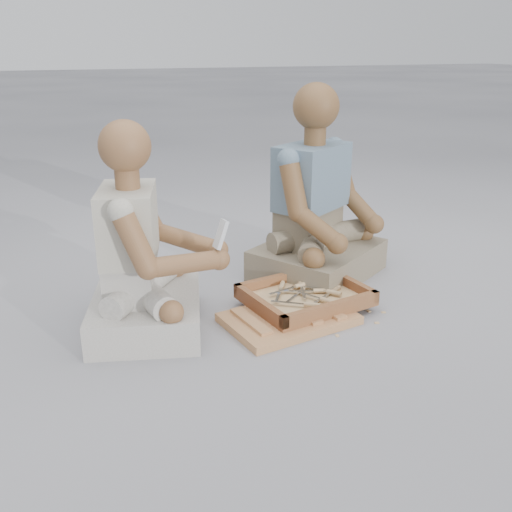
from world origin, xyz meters
name	(u,v)px	position (x,y,z in m)	size (l,w,h in m)	color
ground	(287,329)	(0.00, 0.00, 0.00)	(60.00, 60.00, 0.00)	#9D9CA2
carved_panel	(289,319)	(0.03, 0.05, 0.02)	(0.55, 0.37, 0.04)	#A1633E
tool_tray	(305,297)	(0.17, 0.15, 0.06)	(0.58, 0.49, 0.07)	brown
chisel_0	(333,291)	(0.31, 0.14, 0.07)	(0.20, 0.12, 0.02)	silver
chisel_1	(307,305)	(0.12, 0.04, 0.08)	(0.19, 0.14, 0.02)	silver
chisel_2	(302,290)	(0.18, 0.21, 0.06)	(0.19, 0.14, 0.02)	silver
chisel_3	(330,292)	(0.28, 0.12, 0.08)	(0.15, 0.19, 0.02)	silver
chisel_4	(301,284)	(0.19, 0.26, 0.08)	(0.09, 0.21, 0.02)	silver
chisel_5	(297,286)	(0.17, 0.24, 0.08)	(0.22, 0.06, 0.02)	silver
chisel_6	(323,299)	(0.21, 0.06, 0.08)	(0.12, 0.20, 0.02)	silver
chisel_7	(324,284)	(0.31, 0.23, 0.07)	(0.22, 0.05, 0.02)	silver
chisel_8	(281,287)	(0.10, 0.27, 0.07)	(0.14, 0.19, 0.02)	silver
chisel_9	(316,291)	(0.23, 0.16, 0.07)	(0.21, 0.10, 0.02)	silver
wood_chip_0	(345,304)	(0.36, 0.12, 0.00)	(0.02, 0.01, 0.00)	#D9B680
wood_chip_1	(337,336)	(0.17, -0.14, 0.00)	(0.02, 0.01, 0.00)	#D9B680
wood_chip_2	(369,311)	(0.42, 0.01, 0.00)	(0.02, 0.01, 0.00)	#D9B680
wood_chip_3	(328,329)	(0.16, -0.08, 0.00)	(0.02, 0.01, 0.00)	#D9B680
wood_chip_4	(384,312)	(0.48, -0.03, 0.00)	(0.02, 0.01, 0.00)	#D9B680
wood_chip_5	(271,301)	(0.05, 0.28, 0.00)	(0.02, 0.01, 0.00)	#D9B680
wood_chip_6	(236,296)	(-0.08, 0.41, 0.00)	(0.02, 0.01, 0.00)	#D9B680
wood_chip_7	(336,304)	(0.32, 0.14, 0.00)	(0.02, 0.01, 0.00)	#D9B680
wood_chip_8	(260,302)	(0.00, 0.29, 0.00)	(0.02, 0.01, 0.00)	#D9B680
wood_chip_9	(267,293)	(0.08, 0.39, 0.00)	(0.02, 0.01, 0.00)	#D9B680
wood_chip_10	(377,323)	(0.39, -0.11, 0.00)	(0.02, 0.01, 0.00)	#D9B680
wood_chip_11	(312,286)	(0.32, 0.37, 0.00)	(0.02, 0.01, 0.00)	#D9B680
craftsman	(142,262)	(-0.56, 0.26, 0.30)	(0.66, 0.68, 0.89)	beige
companion	(317,215)	(0.42, 0.52, 0.33)	(0.80, 0.75, 0.99)	#756B54
mobile_phone	(221,234)	(-0.26, 0.11, 0.43)	(0.06, 0.05, 0.12)	silver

